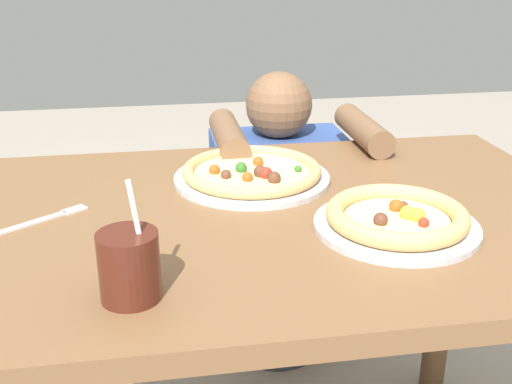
{
  "coord_description": "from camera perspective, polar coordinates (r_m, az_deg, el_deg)",
  "views": [
    {
      "loc": [
        -0.23,
        -1.08,
        1.22
      ],
      "look_at": [
        -0.05,
        0.03,
        0.78
      ],
      "focal_mm": 43.89,
      "sensor_mm": 36.0,
      "label": 1
    }
  ],
  "objects": [
    {
      "name": "diner_seated",
      "position": [
        1.91,
        1.98,
        -3.73
      ],
      "size": [
        0.42,
        0.52,
        0.9
      ],
      "color": "#333847",
      "rests_on": "ground"
    },
    {
      "name": "fork",
      "position": [
        1.22,
        -18.97,
        -2.42
      ],
      "size": [
        0.18,
        0.13,
        0.0
      ],
      "color": "silver",
      "rests_on": "dining_table"
    },
    {
      "name": "drink_cup_colored",
      "position": [
        0.91,
        -11.48,
        -6.61
      ],
      "size": [
        0.09,
        0.09,
        0.18
      ],
      "color": "#4C1E14",
      "rests_on": "dining_table"
    },
    {
      "name": "pizza_near",
      "position": [
        1.14,
        12.71,
        -2.39
      ],
      "size": [
        0.29,
        0.29,
        0.04
      ],
      "color": "#B7B7BC",
      "rests_on": "dining_table"
    },
    {
      "name": "pizza_far",
      "position": [
        1.34,
        -0.38,
        1.72
      ],
      "size": [
        0.34,
        0.34,
        0.04
      ],
      "color": "#B7B7BC",
      "rests_on": "dining_table"
    },
    {
      "name": "dining_table",
      "position": [
        1.25,
        2.45,
        -6.5
      ],
      "size": [
        1.23,
        0.84,
        0.75
      ],
      "color": "brown",
      "rests_on": "ground"
    }
  ]
}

